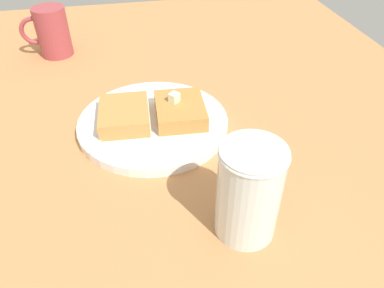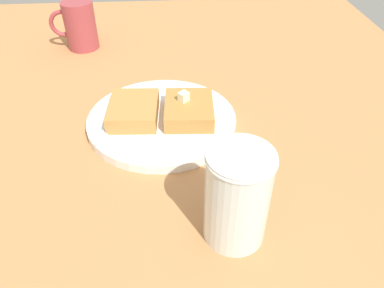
{
  "view_description": "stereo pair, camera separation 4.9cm",
  "coord_description": "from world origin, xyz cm",
  "px_view_note": "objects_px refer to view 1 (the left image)",
  "views": [
    {
      "loc": [
        6.38,
        57.9,
        38.2
      ],
      "look_at": [
        -1.15,
        20.71,
        7.44
      ],
      "focal_mm": 35.0,
      "sensor_mm": 36.0,
      "label": 1
    },
    {
      "loc": [
        1.54,
        58.56,
        38.2
      ],
      "look_at": [
        -1.15,
        20.71,
        7.44
      ],
      "focal_mm": 35.0,
      "sensor_mm": 36.0,
      "label": 2
    }
  ],
  "objects_px": {
    "syrup_jar": "(248,196)",
    "coffee_mug": "(52,32)",
    "plate": "(153,122)",
    "fork": "(109,117)"
  },
  "relations": [
    {
      "from": "syrup_jar",
      "to": "coffee_mug",
      "type": "xyz_separation_m",
      "value": [
        0.25,
        -0.52,
        -0.0
      ]
    },
    {
      "from": "plate",
      "to": "fork",
      "type": "height_order",
      "value": "fork"
    },
    {
      "from": "plate",
      "to": "coffee_mug",
      "type": "distance_m",
      "value": 0.35
    },
    {
      "from": "fork",
      "to": "syrup_jar",
      "type": "distance_m",
      "value": 0.28
    },
    {
      "from": "plate",
      "to": "coffee_mug",
      "type": "height_order",
      "value": "coffee_mug"
    },
    {
      "from": "plate",
      "to": "fork",
      "type": "relative_size",
      "value": 1.49
    },
    {
      "from": "syrup_jar",
      "to": "coffee_mug",
      "type": "distance_m",
      "value": 0.58
    },
    {
      "from": "plate",
      "to": "syrup_jar",
      "type": "bearing_deg",
      "value": 110.16
    },
    {
      "from": "plate",
      "to": "syrup_jar",
      "type": "relative_size",
      "value": 1.99
    },
    {
      "from": "fork",
      "to": "coffee_mug",
      "type": "xyz_separation_m",
      "value": [
        0.1,
        -0.28,
        0.03
      ]
    }
  ]
}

